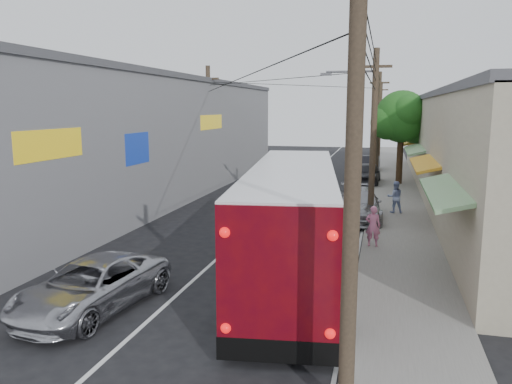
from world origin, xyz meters
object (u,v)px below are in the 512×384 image
parked_suv (358,204)px  parked_car_far (370,164)px  coach_bus (292,219)px  pedestrian_near (373,226)px  jeepney (92,286)px  parked_car_mid (367,173)px  pedestrian_far (395,197)px

parked_suv → parked_car_far: (0.00, 19.65, -0.11)m
coach_bus → pedestrian_near: coach_bus is taller
jeepney → pedestrian_near: 10.69m
parked_car_mid → parked_car_far: (0.00, 7.70, -0.11)m
jeepney → parked_car_far: 33.32m
coach_bus → jeepney: bearing=-145.2°
pedestrian_near → parked_suv: bearing=-80.0°
parked_car_mid → parked_car_far: bearing=92.2°
pedestrian_far → parked_suv: bearing=30.8°
parked_suv → pedestrian_far: bearing=37.5°
parked_suv → pedestrian_far: pedestrian_far is taller
coach_bus → jeepney: (-4.68, -4.26, -1.16)m
jeepney → parked_suv: 14.53m
coach_bus → parked_car_far: (1.70, 28.44, -1.20)m
parked_car_mid → pedestrian_near: size_ratio=2.80×
jeepney → pedestrian_far: pedestrian_far is taller
parked_car_mid → parked_car_far: 7.70m
parked_car_far → jeepney: bearing=-97.0°
parked_car_far → pedestrian_far: bearing=-80.5°
parked_car_far → pedestrian_near: (0.80, -24.77, 0.27)m
coach_bus → parked_suv: 9.02m
pedestrian_near → jeepney: bearing=49.0°
parked_suv → parked_car_mid: 11.95m
jeepney → pedestrian_near: (7.17, 7.93, 0.23)m
parked_car_far → coach_bus: bearing=-89.4°
jeepney → parked_suv: parked_suv is taller
parked_car_mid → pedestrian_far: size_ratio=2.74×
pedestrian_near → coach_bus: bearing=56.9°
parked_car_far → pedestrian_far: 18.18m
coach_bus → jeepney: 6.43m
parked_suv → parked_car_mid: parked_car_mid is taller
parked_car_mid → coach_bus: bearing=-92.5°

